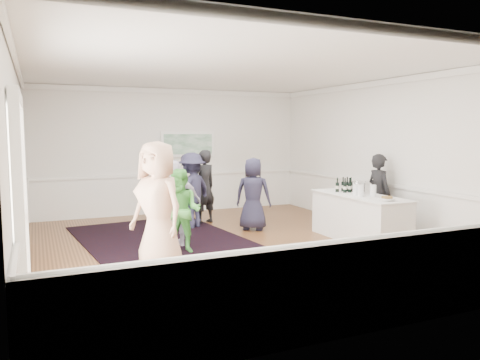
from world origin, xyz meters
name	(u,v)px	position (x,y,z in m)	size (l,w,h in m)	color
floor	(232,246)	(0.00, 0.00, 0.00)	(8.00, 8.00, 0.00)	brown
ceiling	(232,70)	(0.00, 0.00, 3.20)	(7.00, 8.00, 0.02)	white
wall_left	(18,166)	(-3.50, 0.00, 1.60)	(0.02, 8.00, 3.20)	white
wall_right	(385,156)	(3.50, 0.00, 1.60)	(0.02, 8.00, 3.20)	white
wall_back	(173,151)	(0.00, 4.00, 1.60)	(7.00, 0.02, 3.20)	white
wall_front	(382,182)	(0.00, -4.00, 1.60)	(7.00, 0.02, 3.20)	white
wainscoting	(232,220)	(0.00, 0.00, 0.50)	(7.00, 8.00, 1.00)	white
mirror	(23,149)	(-3.45, 1.30, 1.80)	(0.05, 1.25, 1.85)	#BC8937
doorway	(19,193)	(-3.45, -1.90, 1.42)	(0.10, 1.78, 2.56)	white
landscape_painting	(188,144)	(0.40, 3.95, 1.78)	(1.44, 0.06, 0.66)	white
area_rug	(159,237)	(-1.08, 1.23, 0.01)	(2.90, 3.80, 0.02)	black
serving_table	(359,217)	(2.46, -0.52, 0.45)	(0.84, 2.20, 0.89)	white
bartender	(379,194)	(3.20, -0.20, 0.83)	(0.60, 0.40, 1.66)	black
guest_tan	(158,208)	(-1.62, -1.00, 0.99)	(0.96, 0.63, 1.97)	tan
guest_green	(182,211)	(-0.97, -0.02, 0.73)	(0.71, 0.56, 1.47)	#52B749
guest_lilac	(176,204)	(-0.94, 0.42, 0.80)	(0.94, 0.39, 1.60)	silver
guest_dark_a	(192,190)	(-0.16, 1.92, 0.83)	(1.07, 0.61, 1.65)	#232239
guest_dark_b	(204,187)	(0.26, 2.30, 0.85)	(0.62, 0.41, 1.69)	black
guest_navy	(253,194)	(0.98, 1.18, 0.78)	(0.76, 0.50, 1.56)	#232239
wine_bottles	(346,184)	(2.48, -0.03, 1.05)	(0.37, 0.27, 0.31)	black
juice_pitchers	(363,190)	(2.40, -0.70, 1.01)	(0.34, 0.35, 0.24)	#7DB03F
ice_bucket	(359,188)	(2.55, -0.36, 1.01)	(0.26, 0.26, 0.24)	silver
nut_bowl	(387,199)	(2.41, -1.35, 0.93)	(0.29, 0.29, 0.08)	white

